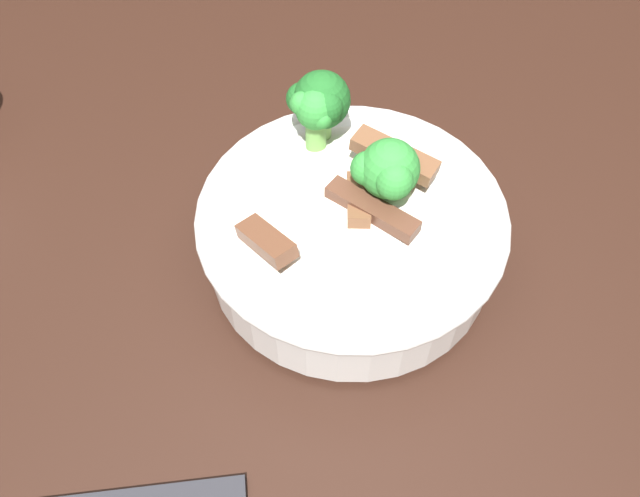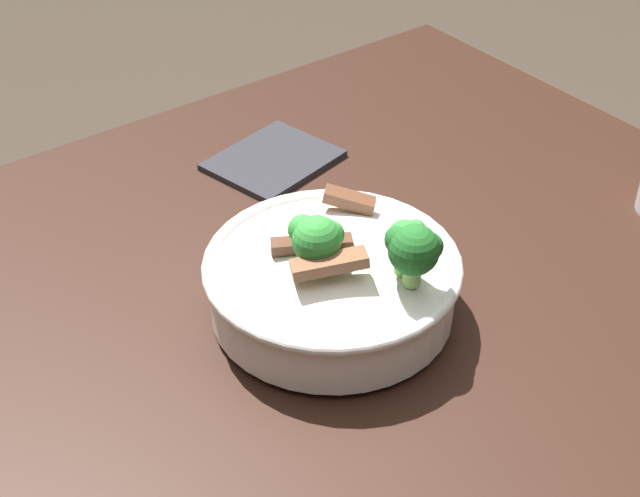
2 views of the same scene
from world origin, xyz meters
name	(u,v)px [view 2 (image 2 of 2)]	position (x,y,z in m)	size (l,w,h in m)	color
dining_table	(305,437)	(0.00, 0.00, 0.66)	(1.16, 0.93, 0.81)	black
rice_bowl	(331,274)	(0.04, 0.00, 0.86)	(0.25, 0.25, 0.14)	white
folded_napkin	(273,160)	(0.15, 0.27, 0.82)	(0.14, 0.12, 0.01)	#28282D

